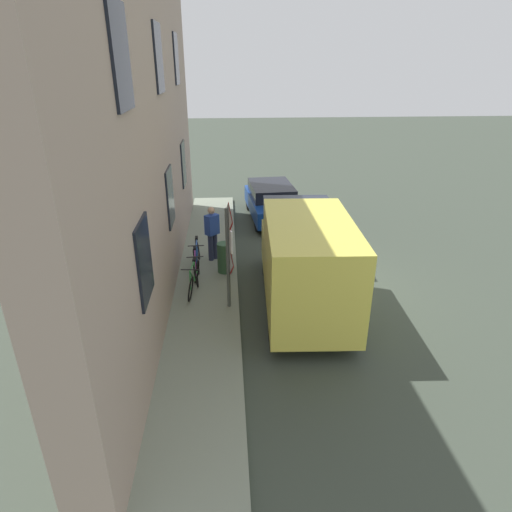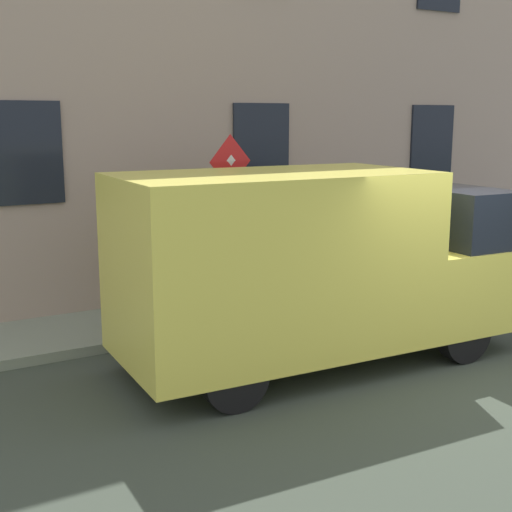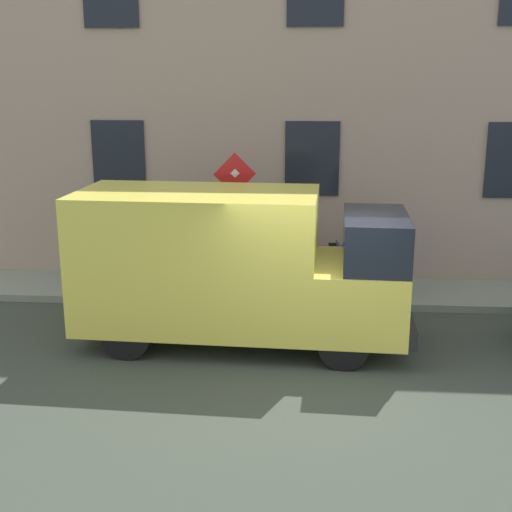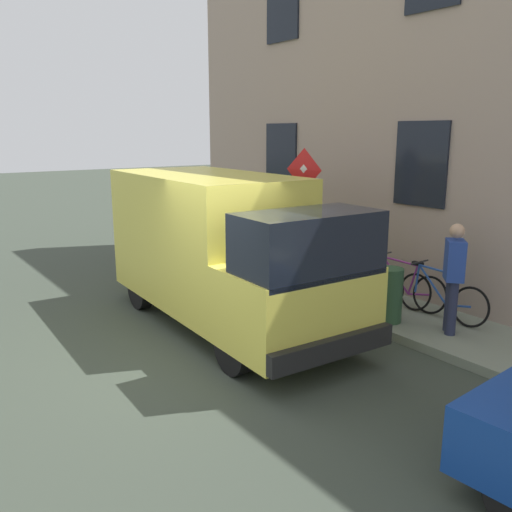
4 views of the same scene
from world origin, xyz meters
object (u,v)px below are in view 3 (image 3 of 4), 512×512
object	(u,v)px
bicycle_blue	(359,267)
pedestrian	(388,246)
bicycle_green	(282,266)
delivery_van	(235,264)
sign_post_stacked	(235,213)
litter_bin	(341,275)
bicycle_purple	(320,266)

from	to	relation	value
bicycle_blue	pedestrian	world-z (taller)	pedestrian
bicycle_green	delivery_van	bearing A→B (deg)	82.85
delivery_van	pedestrian	world-z (taller)	delivery_van
sign_post_stacked	litter_bin	world-z (taller)	sign_post_stacked
bicycle_blue	bicycle_green	distance (m)	1.57
bicycle_blue	pedestrian	size ratio (longest dim) A/B	1.00
delivery_van	bicycle_green	xyz separation A→B (m)	(2.88, -0.65, -0.82)
litter_bin	bicycle_green	bearing A→B (deg)	54.26
bicycle_purple	bicycle_green	world-z (taller)	same
bicycle_green	litter_bin	world-z (taller)	litter_bin
bicycle_blue	litter_bin	world-z (taller)	litter_bin
sign_post_stacked	bicycle_green	bearing A→B (deg)	-40.51
sign_post_stacked	bicycle_blue	bearing A→B (deg)	-67.83
litter_bin	sign_post_stacked	bearing A→B (deg)	94.23
sign_post_stacked	delivery_van	size ratio (longest dim) A/B	0.49
delivery_van	litter_bin	bearing A→B (deg)	50.92
sign_post_stacked	pedestrian	xyz separation A→B (m)	(0.52, -2.91, -0.72)
bicycle_purple	bicycle_blue	bearing A→B (deg)	175.54
sign_post_stacked	pedestrian	world-z (taller)	sign_post_stacked
delivery_van	bicycle_blue	xyz separation A→B (m)	(2.88, -2.22, -0.82)
sign_post_stacked	pedestrian	bearing A→B (deg)	-79.88
bicycle_green	pedestrian	size ratio (longest dim) A/B	1.00
bicycle_blue	bicycle_green	bearing A→B (deg)	-2.07
bicycle_purple	litter_bin	xyz separation A→B (m)	(-0.84, -0.38, 0.08)
delivery_van	litter_bin	size ratio (longest dim) A/B	6.01
bicycle_green	pedestrian	xyz separation A→B (m)	(-0.47, -2.07, 0.56)
delivery_van	pedestrian	xyz separation A→B (m)	(2.42, -2.72, -0.26)
bicycle_blue	pedestrian	distance (m)	0.88
bicycle_purple	litter_bin	world-z (taller)	litter_bin
sign_post_stacked	litter_bin	distance (m)	2.34
bicycle_blue	bicycle_green	size ratio (longest dim) A/B	1.00
bicycle_purple	pedestrian	bearing A→B (deg)	155.66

